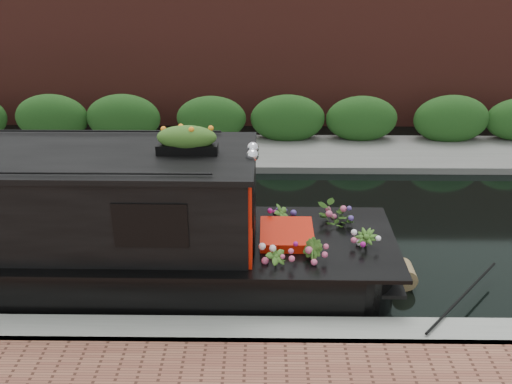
{
  "coord_description": "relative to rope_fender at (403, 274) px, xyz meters",
  "views": [
    {
      "loc": [
        1.62,
        -9.96,
        5.58
      ],
      "look_at": [
        1.5,
        -0.6,
        1.19
      ],
      "focal_mm": 40.0,
      "sensor_mm": 36.0,
      "label": 1
    }
  ],
  "objects": [
    {
      "name": "rope_fender",
      "position": [
        0.0,
        0.0,
        0.0
      ],
      "size": [
        0.39,
        0.46,
        0.39
      ],
      "primitive_type": "cylinder",
      "rotation": [
        1.57,
        0.0,
        0.0
      ],
      "color": "olive",
      "rests_on": "ground"
    },
    {
      "name": "far_bank_path",
      "position": [
        -4.02,
        5.95,
        -0.19
      ],
      "size": [
        40.0,
        2.4,
        0.34
      ],
      "primitive_type": "cube",
      "color": "slate",
      "rests_on": "ground"
    },
    {
      "name": "far_hedge",
      "position": [
        -4.02,
        6.85,
        -0.19
      ],
      "size": [
        40.0,
        1.1,
        2.8
      ],
      "primitive_type": "cube",
      "color": "#1E4818",
      "rests_on": "ground"
    },
    {
      "name": "ground",
      "position": [
        -4.02,
        1.75,
        -0.19
      ],
      "size": [
        80.0,
        80.0,
        0.0
      ],
      "primitive_type": "plane",
      "color": "black",
      "rests_on": "ground"
    },
    {
      "name": "near_bank_coping",
      "position": [
        -4.02,
        -1.55,
        -0.19
      ],
      "size": [
        40.0,
        0.6,
        0.5
      ],
      "primitive_type": "cube",
      "color": "gray",
      "rests_on": "ground"
    },
    {
      "name": "far_brick_wall",
      "position": [
        -4.02,
        8.95,
        -0.19
      ],
      "size": [
        40.0,
        1.0,
        8.0
      ],
      "primitive_type": "cube",
      "color": "#5D271F",
      "rests_on": "ground"
    }
  ]
}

